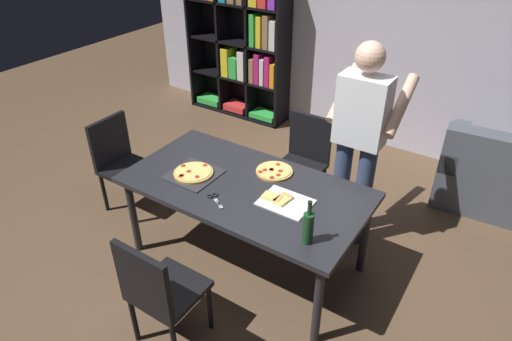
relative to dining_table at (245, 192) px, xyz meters
The scene contains 13 objects.
ground_plane 0.68m from the dining_table, ahead, with size 12.00×12.00×0.00m, color brown.
back_wall 2.70m from the dining_table, 90.00° to the left, with size 6.40×0.10×2.80m, color #BCB7C6.
dining_table is the anchor object (origin of this frame).
chair_near_camera 0.99m from the dining_table, 90.00° to the right, with size 0.42×0.42×0.90m.
chair_far_side 0.99m from the dining_table, 90.00° to the left, with size 0.42×0.42×0.90m.
chair_left_end 1.42m from the dining_table, behind, with size 0.42×0.42×0.90m.
bookshelf 2.92m from the dining_table, 125.04° to the left, with size 1.40×0.35×1.95m.
person_serving_pizza 1.00m from the dining_table, 52.49° to the left, with size 0.55×0.54×1.75m.
pepperoni_pizza_on_tray 0.44m from the dining_table, 165.96° to the right, with size 0.37×0.37×0.04m.
pizza_slices_on_towel 0.36m from the dining_table, ahead, with size 0.36×0.28×0.03m.
wine_bottle 0.78m from the dining_table, 24.36° to the right, with size 0.07×0.07×0.32m.
kitchen_scissors 0.29m from the dining_table, 107.01° to the right, with size 0.19×0.14×0.01m.
second_pizza_plain 0.30m from the dining_table, 71.27° to the left, with size 0.29×0.29×0.03m.
Camera 1 is at (1.59, -2.28, 2.65)m, focal length 31.27 mm.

